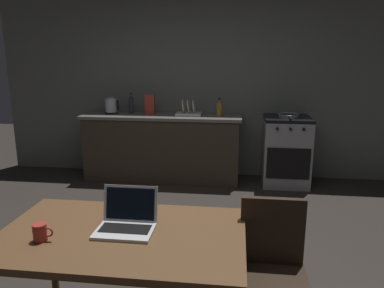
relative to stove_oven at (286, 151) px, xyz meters
The scene contains 14 objects.
ground_plane 2.63m from the stove_oven, 116.94° to the right, with size 12.00×12.00×0.00m, color #2D2823.
back_wall 1.31m from the stove_oven, 157.99° to the left, with size 6.40×0.10×2.74m, color slate.
kitchen_counter 1.68m from the stove_oven, behind, with size 2.16×0.64×0.92m.
stove_oven is the anchor object (origin of this frame).
dining_table 3.36m from the stove_oven, 112.42° to the right, with size 1.37×0.84×0.75m.
chair 2.97m from the stove_oven, 98.25° to the right, with size 0.40×0.40×0.89m.
laptop 3.32m from the stove_oven, 112.41° to the right, with size 0.32×0.27×0.22m.
electric_kettle 2.46m from the stove_oven, behind, with size 0.19×0.17×0.22m.
bottle 1.06m from the stove_oven, behind, with size 0.08×0.08×0.24m.
frying_pan 0.48m from the stove_oven, 86.22° to the right, with size 0.27×0.44×0.05m.
coffee_mug 3.66m from the stove_oven, 117.34° to the right, with size 0.11×0.07×0.09m.
cereal_box 1.94m from the stove_oven, behind, with size 0.13×0.05×0.27m.
dish_rack 1.40m from the stove_oven, behind, with size 0.34×0.26×0.21m.
bottle_b 2.21m from the stove_oven, behind, with size 0.07×0.07×0.28m.
Camera 1 is at (0.52, -2.62, 1.71)m, focal length 34.76 mm.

